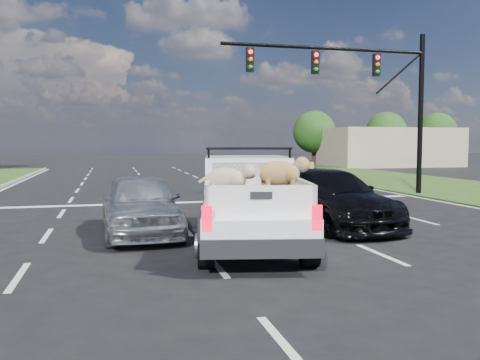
% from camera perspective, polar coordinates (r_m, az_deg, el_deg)
% --- Properties ---
extents(ground, '(160.00, 160.00, 0.00)m').
position_cam_1_polar(ground, '(10.29, 6.99, -8.87)').
color(ground, black).
rests_on(ground, ground).
extents(road_markings, '(17.75, 60.00, 0.01)m').
position_cam_1_polar(road_markings, '(16.48, -1.32, -3.82)').
color(road_markings, silver).
rests_on(road_markings, ground).
extents(traffic_signal, '(9.11, 0.31, 7.00)m').
position_cam_1_polar(traffic_signal, '(22.73, 14.57, 10.22)').
color(traffic_signal, black).
rests_on(traffic_signal, ground).
extents(building_right, '(12.00, 7.00, 3.60)m').
position_cam_1_polar(building_right, '(50.36, 16.40, 3.55)').
color(building_right, tan).
rests_on(building_right, ground).
extents(tree_far_d, '(4.20, 4.20, 5.40)m').
position_cam_1_polar(tree_far_d, '(51.26, 8.33, 5.36)').
color(tree_far_d, '#332114').
rests_on(tree_far_d, ground).
extents(tree_far_e, '(4.20, 4.20, 5.40)m').
position_cam_1_polar(tree_far_e, '(54.82, 16.10, 5.17)').
color(tree_far_e, '#332114').
rests_on(tree_far_e, ground).
extents(tree_far_f, '(4.20, 4.20, 5.40)m').
position_cam_1_polar(tree_far_f, '(58.08, 21.24, 4.99)').
color(tree_far_f, '#332114').
rests_on(tree_far_f, ground).
extents(pickup_truck, '(3.23, 6.20, 2.21)m').
position_cam_1_polar(pickup_truck, '(11.75, 1.08, -2.09)').
color(pickup_truck, black).
rests_on(pickup_truck, ground).
extents(silver_sedan, '(1.98, 4.64, 1.56)m').
position_cam_1_polar(silver_sedan, '(13.06, -11.15, -2.63)').
color(silver_sedan, silver).
rests_on(silver_sedan, ground).
extents(black_coupe, '(2.74, 5.58, 1.56)m').
position_cam_1_polar(black_coupe, '(14.37, 9.86, -1.98)').
color(black_coupe, black).
rests_on(black_coupe, ground).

